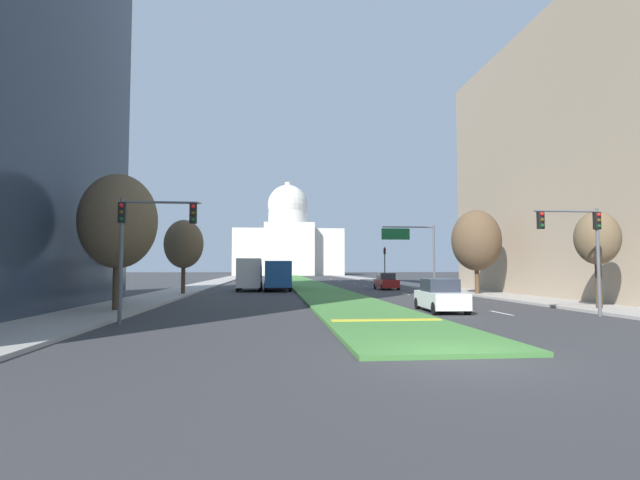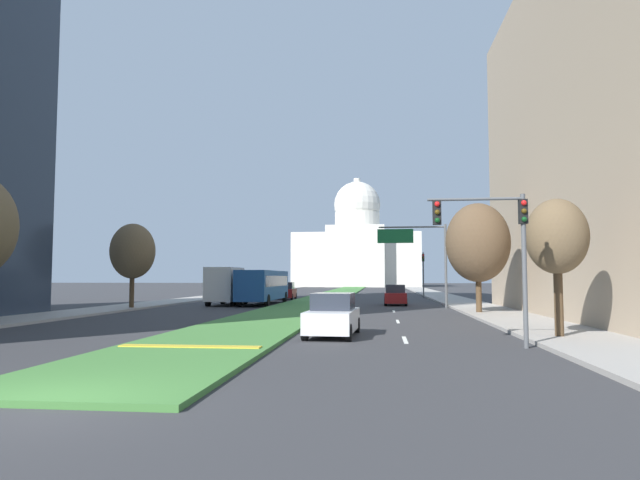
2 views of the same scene
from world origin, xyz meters
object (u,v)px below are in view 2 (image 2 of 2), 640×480
at_px(city_bus, 264,284).
at_px(box_truck_delivery, 227,285).
at_px(traffic_light_near_right, 498,235).
at_px(sedan_distant, 286,291).
at_px(sedan_lead_stopped, 333,316).
at_px(street_tree_right_near, 557,238).
at_px(sedan_midblock, 395,296).
at_px(traffic_light_far_right, 423,269).
at_px(overhead_guide_sign, 420,248).
at_px(street_tree_right_mid, 478,243).
at_px(street_tree_left_mid, 133,251).
at_px(capitol_building, 357,250).

bearing_deg(city_bus, box_truck_delivery, -149.59).
relative_size(traffic_light_near_right, sedan_distant, 1.20).
bearing_deg(sedan_lead_stopped, street_tree_right_near, -2.99).
xyz_separation_m(sedan_lead_stopped, box_truck_delivery, (-11.13, 23.66, 0.87)).
bearing_deg(city_bus, sedan_midblock, 0.14).
bearing_deg(sedan_midblock, street_tree_right_near, -78.01).
distance_m(traffic_light_far_right, box_truck_delivery, 24.94).
height_order(overhead_guide_sign, sedan_midblock, overhead_guide_sign).
distance_m(street_tree_right_near, box_truck_delivery, 31.26).
xyz_separation_m(overhead_guide_sign, street_tree_right_near, (3.65, -21.47, -0.75)).
relative_size(traffic_light_near_right, city_bus, 0.47).
bearing_deg(street_tree_right_near, traffic_light_near_right, -135.82).
height_order(street_tree_right_mid, box_truck_delivery, street_tree_right_mid).
xyz_separation_m(overhead_guide_sign, street_tree_left_mid, (-21.36, -4.39, -0.34)).
xyz_separation_m(traffic_light_near_right, traffic_light_far_right, (0.84, 44.07, -0.48)).
xyz_separation_m(sedan_lead_stopped, sedan_distant, (-8.26, 36.40, 0.05)).
bearing_deg(sedan_distant, street_tree_right_near, -65.35).
height_order(traffic_light_near_right, street_tree_right_near, street_tree_right_near).
bearing_deg(street_tree_right_mid, sedan_distant, 126.21).
height_order(sedan_midblock, city_bus, city_bus).
distance_m(traffic_light_near_right, street_tree_right_mid, 17.22).
height_order(traffic_light_far_right, sedan_distant, traffic_light_far_right).
bearing_deg(street_tree_right_near, city_bus, 123.38).
bearing_deg(sedan_midblock, street_tree_left_mid, -155.97).
xyz_separation_m(capitol_building, street_tree_right_mid, (12.35, -109.27, -4.94)).
relative_size(street_tree_right_near, sedan_lead_stopped, 1.24).
height_order(box_truck_delivery, city_bus, box_truck_delivery).
distance_m(capitol_building, box_truck_delivery, 100.11).
distance_m(street_tree_right_near, city_bus, 30.92).
bearing_deg(street_tree_left_mid, traffic_light_far_right, 46.47).
xyz_separation_m(capitol_building, box_truck_delivery, (-6.97, -99.56, -7.86)).
xyz_separation_m(capitol_building, traffic_light_far_right, (10.93, -82.25, -6.22)).
height_order(capitol_building, box_truck_delivery, capitol_building).
height_order(capitol_building, street_tree_right_near, capitol_building).
bearing_deg(traffic_light_near_right, street_tree_left_mid, 138.47).
bearing_deg(city_bus, traffic_light_near_right, -63.38).
xyz_separation_m(traffic_light_near_right, box_truck_delivery, (-17.05, 26.76, -2.12)).
bearing_deg(city_bus, capitol_building, 87.57).
height_order(street_tree_right_mid, city_bus, street_tree_right_mid).
bearing_deg(street_tree_right_near, street_tree_left_mid, 145.68).
bearing_deg(traffic_light_near_right, sedan_midblock, 95.51).
height_order(traffic_light_far_right, street_tree_right_mid, street_tree_right_mid).
relative_size(sedan_distant, box_truck_delivery, 0.68).
distance_m(overhead_guide_sign, box_truck_delivery, 16.61).
bearing_deg(overhead_guide_sign, box_truck_delivery, 170.69).
bearing_deg(sedan_midblock, street_tree_right_mid, -66.26).
bearing_deg(street_tree_right_mid, overhead_guide_sign, 114.25).
distance_m(traffic_light_near_right, street_tree_left_mid, 29.76).
height_order(traffic_light_near_right, street_tree_left_mid, street_tree_left_mid).
height_order(sedan_lead_stopped, sedan_midblock, sedan_midblock).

